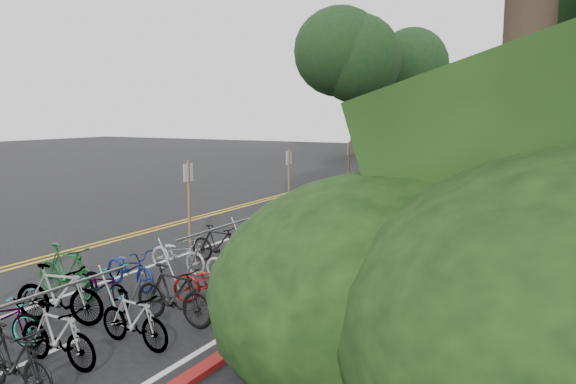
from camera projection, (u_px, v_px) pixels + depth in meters
name	position (u px, v px, depth m)	size (l,w,h in m)	color
ground	(22.00, 292.00, 12.02)	(120.00, 120.00, 0.00)	black
road_markings	(278.00, 218.00, 20.52)	(7.47, 80.00, 0.01)	gold
red_curb	(429.00, 221.00, 19.80)	(0.25, 28.00, 0.10)	maroon
bike_rack_front	(56.00, 305.00, 8.89)	(1.09, 2.98, 1.07)	gray
bike_racks_rest	(367.00, 190.00, 21.82)	(1.14, 23.00, 1.17)	gray
signposts_rest	(322.00, 170.00, 23.74)	(0.08, 18.40, 2.50)	brown
bike_front	(67.00, 271.00, 11.63)	(1.86, 0.53, 1.12)	#144C1E
bike_valet	(138.00, 286.00, 10.87)	(3.26, 8.68, 1.10)	#144C1E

